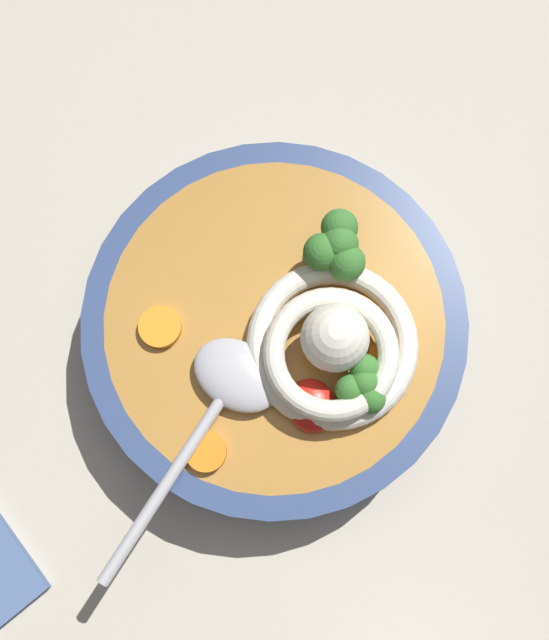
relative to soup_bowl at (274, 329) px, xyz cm
name	(u,v)px	position (x,y,z in cm)	size (l,w,h in cm)	color
table_slab	(240,345)	(-0.78, -2.53, -4.95)	(102.96, 102.96, 4.16)	#BCB29E
soup_bowl	(274,329)	(0.00, 0.00, 0.00)	(25.96, 25.96, 5.56)	#334775
noodle_pile	(333,345)	(3.24, 2.74, 4.24)	(12.37, 12.13, 4.97)	silver
soup_spoon	(225,393)	(3.55, -4.75, 3.49)	(13.01, 15.82, 1.60)	#B7B7BC
chili_sauce_dollop	(312,406)	(6.26, 0.13, 3.48)	(3.52, 3.17, 1.58)	red
broccoli_floret_far	(337,247)	(-2.58, 5.33, 5.08)	(4.82, 4.15, 3.81)	#7A9E60
broccoli_floret_near_spoon	(363,385)	(6.32, 3.49, 4.56)	(3.79, 3.26, 2.99)	#7A9E60
carrot_slice_extra_a	(206,452)	(6.55, -7.17, 3.03)	(2.60, 2.60, 0.68)	orange
carrot_slice_beside_chili	(386,357)	(5.00, 5.90, 3.05)	(2.32, 2.32, 0.73)	orange
carrot_slice_rear	(160,327)	(-2.19, -7.26, 3.00)	(2.83, 2.83, 0.63)	orange
carrot_slice_front	(375,309)	(1.73, 6.51, 2.90)	(2.31, 2.31, 0.41)	orange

